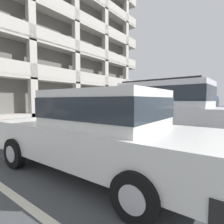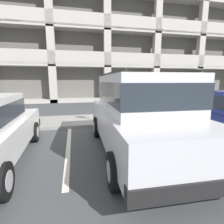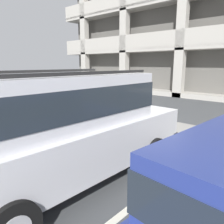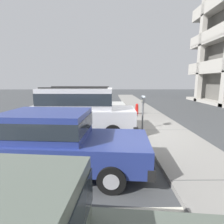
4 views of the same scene
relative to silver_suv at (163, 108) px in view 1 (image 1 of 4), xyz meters
name	(u,v)px [view 1 (image 1 of 4)]	position (x,y,z in m)	size (l,w,h in m)	color
ground_plane	(106,133)	(-0.19, 2.46, -1.14)	(80.00, 80.00, 0.10)	#444749
sidewalk	(85,127)	(-0.19, 3.76, -1.03)	(40.00, 2.20, 0.12)	gray
parking_stall_lines	(152,130)	(1.38, 1.06, -1.08)	(12.74, 4.80, 0.01)	silver
silver_suv	(163,108)	(0.00, 0.00, 0.00)	(2.12, 4.84, 2.03)	silver
red_sedan	(97,129)	(-3.56, -0.07, -0.27)	(1.93, 4.53, 1.54)	silver
dark_hatchback	(187,111)	(3.11, -0.04, -0.27)	(2.09, 4.61, 1.54)	navy
blue_coupe	(195,108)	(6.34, 0.27, -0.27)	(2.17, 4.63, 1.54)	#5B665B
parking_meter_near	(98,103)	(-0.33, 2.81, 0.16)	(0.35, 0.12, 1.51)	#595B60
parking_meter_far	(157,102)	(5.98, 2.77, 0.16)	(0.35, 0.12, 1.52)	#595B60
parking_garage	(2,19)	(1.38, 16.48, 7.95)	(32.00, 10.00, 19.25)	#64625C
fire_hydrant	(5,132)	(-3.93, 3.10, -0.62)	(0.30, 0.30, 0.70)	red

